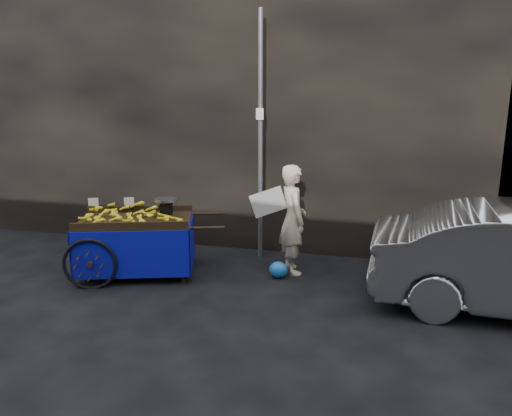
# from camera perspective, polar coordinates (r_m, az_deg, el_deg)

# --- Properties ---
(ground) EXTENTS (80.00, 80.00, 0.00)m
(ground) POSITION_cam_1_polar(r_m,az_deg,el_deg) (7.51, -4.16, -8.43)
(ground) COLOR black
(ground) RESTS_ON ground
(building_wall) EXTENTS (13.50, 2.00, 5.00)m
(building_wall) POSITION_cam_1_polar(r_m,az_deg,el_deg) (9.37, 3.02, 11.72)
(building_wall) COLOR black
(building_wall) RESTS_ON ground
(street_pole) EXTENTS (0.12, 0.10, 4.00)m
(street_pole) POSITION_cam_1_polar(r_m,az_deg,el_deg) (8.16, 0.51, 7.96)
(street_pole) COLOR slate
(street_pole) RESTS_ON ground
(banana_cart) EXTENTS (2.52, 1.69, 1.26)m
(banana_cart) POSITION_cam_1_polar(r_m,az_deg,el_deg) (7.81, -14.00, -1.91)
(banana_cart) COLOR black
(banana_cart) RESTS_ON ground
(vendor) EXTENTS (0.95, 0.74, 1.69)m
(vendor) POSITION_cam_1_polar(r_m,az_deg,el_deg) (7.65, 4.20, -1.29)
(vendor) COLOR beige
(vendor) RESTS_ON ground
(plastic_bag) EXTENTS (0.28, 0.23, 0.25)m
(plastic_bag) POSITION_cam_1_polar(r_m,az_deg,el_deg) (7.61, 2.57, -7.07)
(plastic_bag) COLOR blue
(plastic_bag) RESTS_ON ground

